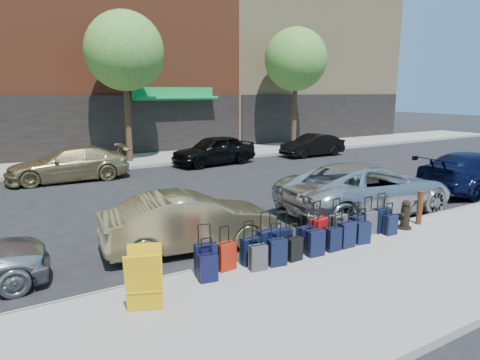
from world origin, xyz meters
TOP-DOWN VIEW (x-y plane):
  - ground at (0.00, 0.00)m, footprint 120.00×120.00m
  - sidewalk_near at (0.00, -6.50)m, footprint 60.00×4.00m
  - sidewalk_far at (0.00, 10.00)m, footprint 60.00×4.00m
  - curb_near at (0.00, -4.48)m, footprint 60.00×0.08m
  - curb_far at (0.00, 7.98)m, footprint 60.00×0.08m
  - building_right at (16.00, 17.99)m, footprint 15.00×12.12m
  - tree_center at (0.64, 9.50)m, footprint 3.80×3.80m
  - tree_right at (11.14, 9.50)m, footprint 3.80×3.80m
  - suitcase_front_0 at (-2.45, -4.82)m, footprint 0.45×0.31m
  - suitcase_front_1 at (-2.00, -4.82)m, footprint 0.39×0.23m
  - suitcase_front_2 at (-1.45, -4.83)m, footprint 0.39×0.22m
  - suitcase_front_3 at (-1.02, -4.82)m, footprint 0.45×0.28m
  - suitcase_front_4 at (-0.58, -4.77)m, footprint 0.43×0.29m
  - suitcase_front_5 at (0.02, -4.81)m, footprint 0.38×0.24m
  - suitcase_front_6 at (0.43, -4.77)m, footprint 0.47×0.32m
  - suitcase_front_7 at (1.03, -4.77)m, footprint 0.45×0.29m
  - suitcase_front_8 at (1.58, -4.83)m, footprint 0.38×0.23m
  - suitcase_front_9 at (2.07, -4.77)m, footprint 0.40×0.24m
  - suitcase_front_10 at (2.45, -4.84)m, footprint 0.43×0.27m
  - suitcase_back_0 at (-2.55, -5.10)m, footprint 0.37×0.25m
  - suitcase_back_2 at (-1.47, -5.16)m, footprint 0.37×0.24m
  - suitcase_back_3 at (-1.01, -5.16)m, footprint 0.40×0.27m
  - suitcase_back_4 at (-0.55, -5.14)m, footprint 0.34×0.20m
  - suitcase_back_5 at (-0.01, -5.16)m, footprint 0.40×0.25m
  - suitcase_back_6 at (0.52, -5.15)m, footprint 0.35×0.21m
  - suitcase_back_7 at (0.94, -5.14)m, footprint 0.40×0.23m
  - suitcase_back_8 at (1.42, -5.16)m, footprint 0.38×0.26m
  - suitcase_back_10 at (2.49, -5.07)m, footprint 0.34×0.21m
  - fire_hydrant at (3.19, -4.95)m, footprint 0.38×0.34m
  - bollard at (3.83, -4.90)m, footprint 0.17×0.17m
  - display_rack at (-3.88, -5.47)m, footprint 0.76×0.79m
  - car_near_1 at (-1.95, -3.07)m, footprint 4.18×1.91m
  - car_near_2 at (3.80, -3.08)m, footprint 5.66×2.86m
  - car_near_3 at (9.38, -3.20)m, footprint 5.12×2.23m
  - car_far_1 at (-2.92, 6.66)m, footprint 4.85×2.12m
  - car_far_2 at (4.03, 7.05)m, footprint 4.48×2.20m
  - car_far_3 at (10.15, 6.72)m, footprint 3.80×1.37m

SIDE VIEW (x-z plane):
  - ground at x=0.00m, z-range 0.00..0.00m
  - sidewalk_near at x=0.00m, z-range 0.00..0.15m
  - sidewalk_far at x=0.00m, z-range 0.00..0.15m
  - curb_near at x=0.00m, z-range 0.00..0.15m
  - curb_far at x=0.00m, z-range 0.00..0.15m
  - suitcase_back_4 at x=-0.55m, z-range 0.00..0.79m
  - suitcase_back_10 at x=2.49m, z-range 0.00..0.80m
  - suitcase_back_2 at x=-1.47m, z-range 0.00..0.81m
  - suitcase_back_8 at x=1.42m, z-range -0.01..0.82m
  - suitcase_back_0 at x=-2.55m, z-range -0.01..0.83m
  - suitcase_back_6 at x=0.52m, z-range -0.01..0.83m
  - suitcase_front_5 at x=0.02m, z-range -0.01..0.85m
  - suitcase_back_3 at x=-1.01m, z-range -0.02..0.87m
  - suitcase_front_8 at x=1.58m, z-range -0.01..0.87m
  - suitcase_front_1 at x=-2.00m, z-range -0.02..0.88m
  - suitcase_front_2 at x=-1.45m, z-range -0.02..0.89m
  - suitcase_back_5 at x=-0.01m, z-range -0.02..0.89m
  - suitcase_back_7 at x=0.94m, z-range -0.03..0.91m
  - suitcase_front_9 at x=2.07m, z-range -0.02..0.91m
  - suitcase_front_4 at x=-0.58m, z-range -0.03..0.92m
  - suitcase_front_10 at x=2.45m, z-range -0.03..0.96m
  - suitcase_front_0 at x=-2.45m, z-range -0.04..0.97m
  - suitcase_front_7 at x=1.03m, z-range -0.04..0.99m
  - suitcase_front_3 at x=-1.02m, z-range -0.05..1.00m
  - suitcase_front_6 at x=0.43m, z-range -0.05..1.00m
  - fire_hydrant at x=3.19m, z-range 0.12..0.87m
  - bollard at x=3.83m, z-range 0.16..1.06m
  - car_far_3 at x=10.15m, z-range 0.00..1.24m
  - display_rack at x=-3.88m, z-range 0.14..1.15m
  - car_near_1 at x=-1.95m, z-range 0.00..1.33m
  - car_far_1 at x=-2.92m, z-range 0.00..1.39m
  - car_near_3 at x=9.38m, z-range 0.00..1.46m
  - car_far_2 at x=4.03m, z-range 0.00..1.47m
  - car_near_2 at x=3.80m, z-range 0.00..1.53m
  - tree_center at x=0.64m, z-range 1.78..9.05m
  - tree_right at x=11.14m, z-range 1.78..9.05m
  - building_right at x=16.00m, z-range -0.02..17.98m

